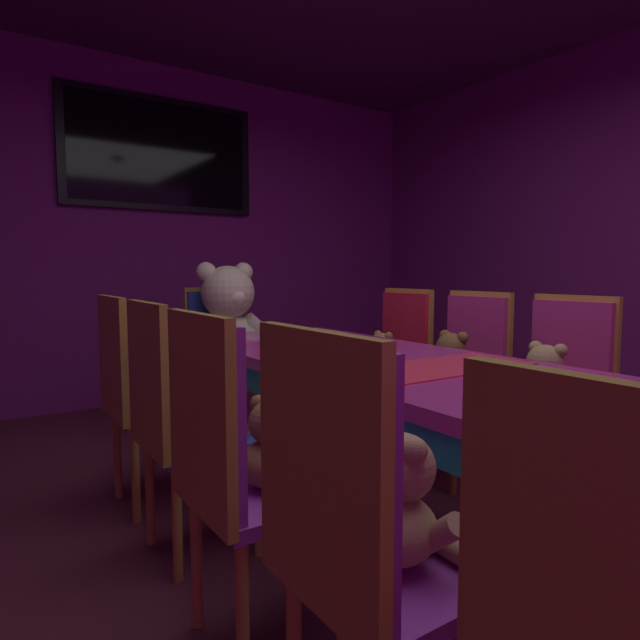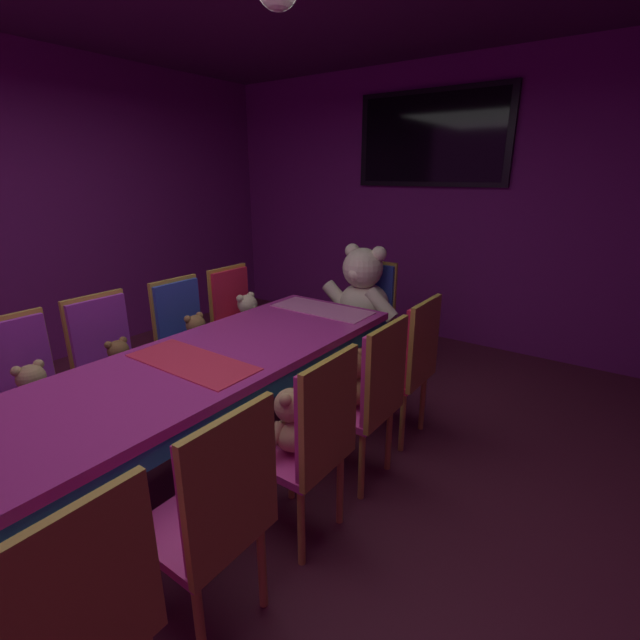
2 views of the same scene
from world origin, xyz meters
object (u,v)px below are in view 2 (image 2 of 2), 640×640
object	(u,v)px
chair_right_1	(219,506)
wall_tv	(431,139)
chair_left_1	(22,384)
chair_right_0	(75,619)
chair_left_4	(236,313)
teddy_left_3	(197,336)
teddy_right_0	(50,595)
banquet_table	(193,377)
chair_left_2	(108,354)
chair_right_4	(411,357)
king_teddy_bear	(361,292)
teddy_right_3	(350,382)
throne_chair	(371,305)
teddy_left_4	(249,316)
chair_right_3	(373,389)
chair_right_2	(315,433)
teddy_right_2	(290,423)
teddy_left_2	(120,362)
chair_left_3	(184,330)
teddy_left_1	(35,393)
teddy_right_4	(391,355)

from	to	relation	value
chair_right_1	wall_tv	distance (m)	4.04
chair_left_1	chair_right_0	distance (m)	1.73
chair_left_4	chair_left_1	bearing A→B (deg)	-90.08
teddy_left_3	teddy_right_0	xyz separation A→B (m)	(1.35, -1.66, -0.00)
banquet_table	teddy_right_0	xyz separation A→B (m)	(0.69, -1.09, -0.08)
chair_left_2	chair_right_4	size ratio (longest dim) A/B	1.00
wall_tv	king_teddy_bear	bearing A→B (deg)	-90.00
teddy_right_0	teddy_right_3	world-z (taller)	teddy_right_3
chair_right_1	wall_tv	bearing A→B (deg)	-77.35
chair_right_1	throne_chair	distance (m)	2.69
teddy_left_4	chair_left_2	bearing A→B (deg)	-99.11
teddy_left_4	chair_right_0	world-z (taller)	chair_right_0
chair_right_3	teddy_right_3	world-z (taller)	chair_right_3
chair_right_2	wall_tv	world-z (taller)	wall_tv
teddy_left_4	wall_tv	distance (m)	2.56
teddy_right_0	teddy_right_2	distance (m)	1.10
chair_right_3	teddy_left_2	bearing A→B (deg)	20.65
chair_right_0	teddy_right_2	size ratio (longest dim) A/B	2.87
chair_left_3	chair_right_2	bearing A→B (deg)	-18.95
chair_right_1	chair_left_3	bearing A→B (deg)	-34.95
chair_left_3	wall_tv	distance (m)	3.03
chair_left_3	chair_right_0	distance (m)	2.33
chair_left_2	chair_right_1	world-z (taller)	same
chair_right_4	teddy_left_2	bearing A→B (deg)	36.59
chair_left_2	banquet_table	bearing A→B (deg)	1.44
chair_left_2	teddy_right_3	world-z (taller)	chair_left_2
chair_right_0	teddy_right_0	size ratio (longest dim) A/B	3.29
chair_left_1	teddy_left_1	xyz separation A→B (m)	(0.14, -0.00, -0.01)
teddy_right_4	teddy_right_2	bearing A→B (deg)	90.90
teddy_left_4	teddy_left_3	bearing A→B (deg)	-90.41
teddy_left_1	teddy_left_2	size ratio (longest dim) A/B	1.11
teddy_left_1	teddy_right_4	xyz separation A→B (m)	(1.32, 1.64, -0.01)
teddy_left_2	chair_right_0	distance (m)	1.86
chair_left_2	king_teddy_bear	xyz separation A→B (m)	(0.84, 1.84, 0.16)
banquet_table	teddy_right_3	size ratio (longest dim) A/B	8.41
chair_right_3	throne_chair	bearing A→B (deg)	-60.23
king_teddy_bear	wall_tv	xyz separation A→B (m)	(0.00, 1.29, 1.30)
teddy_left_1	chair_left_1	bearing A→B (deg)	180.00
chair_left_3	chair_right_0	world-z (taller)	same
wall_tv	chair_right_2	bearing A→B (deg)	-75.06
teddy_right_2	teddy_right_4	distance (m)	1.08
wall_tv	teddy_right_0	bearing A→B (deg)	-80.66
banquet_table	chair_left_2	world-z (taller)	chair_left_2
teddy_right_3	chair_right_1	bearing A→B (deg)	97.58
teddy_left_1	teddy_left_3	bearing A→B (deg)	89.97
teddy_left_2	teddy_right_2	xyz separation A→B (m)	(1.38, 0.03, 0.02)
chair_left_2	chair_right_1	xyz separation A→B (m)	(1.66, -0.55, 0.00)
chair_right_1	chair_right_2	xyz separation A→B (m)	(0.00, 0.58, 0.00)
chair_left_4	teddy_left_3	bearing A→B (deg)	-75.06
chair_left_3	throne_chair	distance (m)	1.63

